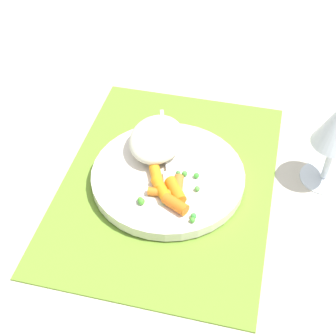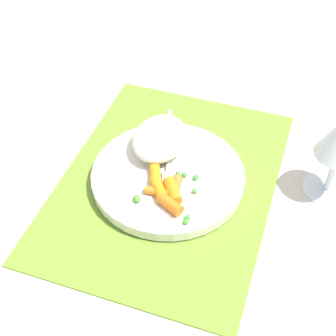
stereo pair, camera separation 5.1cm
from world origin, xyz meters
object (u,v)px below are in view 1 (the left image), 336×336
Objects in this scene: plate at (168,176)px; carrot_portion at (168,190)px; rice_mound at (157,139)px; fork at (167,158)px.

carrot_portion reaches higher than plate.
rice_mound is at bearing -156.50° from carrot_portion.
fork is (-0.03, -0.01, 0.01)m from plate.
plate is 0.06m from rice_mound.
fork is at bearing -165.23° from carrot_portion.
plate is 2.74× the size of carrot_portion.
rice_mound is at bearing -136.47° from fork.
plate is at bearing 17.59° from fork.
fork reaches higher than plate.
rice_mound is 0.59× the size of fork.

